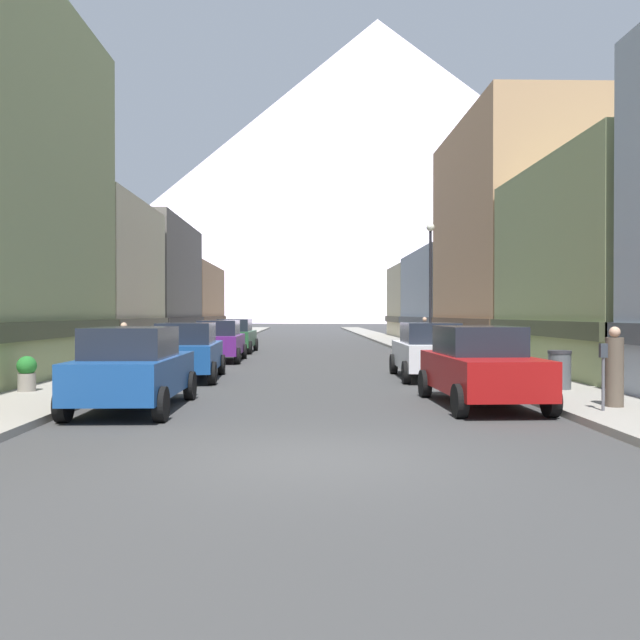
% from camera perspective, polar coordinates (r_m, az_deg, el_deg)
% --- Properties ---
extents(ground_plane, '(400.00, 400.00, 0.00)m').
position_cam_1_polar(ground_plane, '(9.69, -0.47, -11.76)').
color(ground_plane, '#3A3A3A').
extents(sidewalk_left, '(2.50, 100.00, 0.15)m').
position_cam_1_polar(sidewalk_left, '(44.93, -9.16, -2.00)').
color(sidewalk_left, gray).
rests_on(sidewalk_left, ground).
extents(sidewalk_right, '(2.50, 100.00, 0.15)m').
position_cam_1_polar(sidewalk_right, '(44.97, 6.83, -2.00)').
color(sidewalk_right, gray).
rests_on(sidewalk_right, ground).
extents(storefront_left_2, '(7.06, 9.14, 7.23)m').
position_cam_1_polar(storefront_left_2, '(32.83, -20.46, 2.98)').
color(storefront_left_2, beige).
rests_on(storefront_left_2, ground).
extents(storefront_left_3, '(6.39, 12.29, 7.79)m').
position_cam_1_polar(storefront_left_3, '(43.45, -15.21, 2.75)').
color(storefront_left_3, '#66605B').
rests_on(storefront_left_3, ground).
extents(storefront_left_4, '(10.15, 13.36, 6.03)m').
position_cam_1_polar(storefront_left_4, '(56.58, -13.89, 1.38)').
color(storefront_left_4, tan).
rests_on(storefront_left_4, ground).
extents(storefront_right_2, '(9.49, 12.64, 11.54)m').
position_cam_1_polar(storefront_right_2, '(35.65, 18.85, 6.19)').
color(storefront_right_2, tan).
rests_on(storefront_right_2, ground).
extents(storefront_right_3, '(6.51, 12.78, 6.40)m').
position_cam_1_polar(storefront_right_3, '(47.84, 11.65, 1.75)').
color(storefront_right_3, '#99A5B2').
rests_on(storefront_right_3, ground).
extents(storefront_right_4, '(7.58, 8.86, 6.15)m').
position_cam_1_polar(storefront_right_4, '(58.64, 9.75, 1.41)').
color(storefront_right_4, beige).
rests_on(storefront_right_4, ground).
extents(car_left_0, '(2.07, 4.40, 1.78)m').
position_cam_1_polar(car_left_0, '(14.89, -15.59, -3.97)').
color(car_left_0, '#19478C').
rests_on(car_left_0, ground).
extents(car_left_1, '(2.23, 4.47, 1.78)m').
position_cam_1_polar(car_left_1, '(21.33, -11.22, -2.60)').
color(car_left_1, '#19478C').
rests_on(car_left_1, ground).
extents(car_left_2, '(2.09, 4.41, 1.78)m').
position_cam_1_polar(car_left_2, '(29.15, -8.55, -1.75)').
color(car_left_2, '#591E72').
rests_on(car_left_2, ground).
extents(car_left_3, '(2.15, 4.44, 1.78)m').
position_cam_1_polar(car_left_3, '(35.78, -7.21, -1.33)').
color(car_left_3, '#265933').
rests_on(car_left_3, ground).
extents(car_right_0, '(2.17, 4.45, 1.78)m').
position_cam_1_polar(car_right_0, '(15.44, 13.48, -3.80)').
color(car_right_0, '#9E1111').
rests_on(car_right_0, ground).
extents(car_right_1, '(2.14, 4.43, 1.78)m').
position_cam_1_polar(car_right_1, '(21.51, 9.23, -2.57)').
color(car_right_1, silver).
rests_on(car_right_1, ground).
extents(parking_meter_near, '(0.14, 0.10, 1.33)m').
position_cam_1_polar(parking_meter_near, '(14.36, 22.94, -3.70)').
color(parking_meter_near, '#595960').
rests_on(parking_meter_near, sidewalk_right).
extents(trash_bin_right, '(0.59, 0.59, 0.98)m').
position_cam_1_polar(trash_bin_right, '(18.13, 19.70, -3.99)').
color(trash_bin_right, '#4C5156').
rests_on(trash_bin_right, sidewalk_right).
extents(potted_plant_0, '(0.68, 0.68, 0.91)m').
position_cam_1_polar(potted_plant_0, '(24.31, 15.77, -2.85)').
color(potted_plant_0, gray).
rests_on(potted_plant_0, sidewalk_right).
extents(potted_plant_1, '(0.51, 0.51, 0.82)m').
position_cam_1_polar(potted_plant_1, '(29.71, -14.70, -2.30)').
color(potted_plant_1, gray).
rests_on(potted_plant_1, sidewalk_left).
extents(potted_plant_2, '(0.48, 0.48, 0.87)m').
position_cam_1_polar(potted_plant_2, '(18.10, -23.67, -4.12)').
color(potted_plant_2, gray).
rests_on(potted_plant_2, sidewalk_left).
extents(pedestrian_0, '(0.36, 0.36, 1.65)m').
position_cam_1_polar(pedestrian_0, '(15.11, 23.76, -3.89)').
color(pedestrian_0, brown).
rests_on(pedestrian_0, sidewalk_right).
extents(pedestrian_1, '(0.36, 0.36, 1.62)m').
position_cam_1_polar(pedestrian_1, '(23.63, -16.33, -2.32)').
color(pedestrian_1, brown).
rests_on(pedestrian_1, sidewalk_left).
extents(pedestrian_2, '(0.36, 0.36, 1.73)m').
position_cam_1_polar(pedestrian_2, '(36.04, 8.88, -1.23)').
color(pedestrian_2, '#333338').
rests_on(pedestrian_2, sidewalk_right).
extents(streetlamp_right, '(0.36, 0.36, 5.86)m').
position_cam_1_polar(streetlamp_right, '(29.64, 9.37, 4.25)').
color(streetlamp_right, black).
rests_on(streetlamp_right, sidewalk_right).
extents(mountain_backdrop, '(270.30, 270.30, 120.45)m').
position_cam_1_polar(mountain_backdrop, '(277.24, 4.90, 12.65)').
color(mountain_backdrop, silver).
rests_on(mountain_backdrop, ground).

